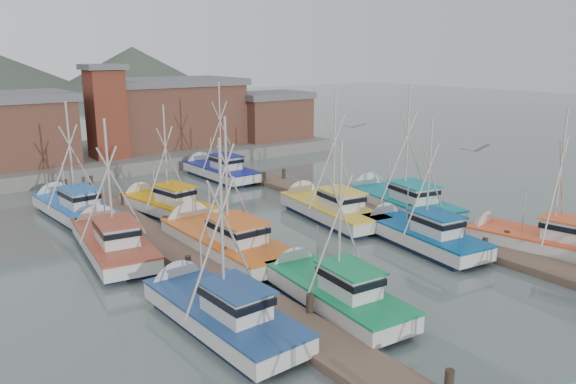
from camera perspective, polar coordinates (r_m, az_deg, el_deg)
ground at (r=28.92m, az=9.10°, el=-8.14°), size 260.00×260.00×0.00m
dock_left at (r=27.86m, az=-7.31°, el=-8.49°), size 2.30×46.00×1.50m
dock_right at (r=36.31m, az=12.34°, el=-3.29°), size 2.30×46.00×1.50m
quay at (r=59.70m, az=-17.08°, el=3.58°), size 44.00×16.00×1.20m
shed_center at (r=61.36m, az=-12.04°, el=8.02°), size 14.84×9.54×6.90m
shed_right at (r=64.28m, az=-1.85°, el=7.82°), size 8.48×6.36×5.20m
lookout_tower at (r=54.64m, az=-18.00°, el=7.85°), size 3.60×3.60×8.50m
boat_4 at (r=25.03m, az=4.19°, el=-9.94°), size 3.30×8.68×8.05m
boat_5 at (r=33.16m, az=12.98°, el=-4.15°), size 3.72×8.96×8.13m
boat_6 at (r=23.39m, az=-7.40°, el=-11.82°), size 3.57×9.14×8.57m
boat_7 at (r=33.96m, az=24.09°, el=-4.61°), size 4.43×9.16×8.81m
boat_8 at (r=31.60m, az=-6.86°, el=-4.80°), size 3.60×10.41×8.59m
boat_9 at (r=37.57m, az=4.00°, el=-1.65°), size 4.07×9.72×9.52m
boat_10 at (r=32.62m, az=-17.53°, el=-4.77°), size 4.07×9.76×8.36m
boat_11 at (r=40.11m, az=11.03°, el=-0.86°), size 4.82×10.37×9.64m
boat_12 at (r=39.32m, az=-12.60°, el=-1.25°), size 4.03×8.85×8.20m
boat_13 at (r=49.81m, az=-7.20°, el=2.20°), size 3.70×9.18×9.20m
boat_14 at (r=40.40m, az=-21.12°, el=-1.46°), size 3.58×9.32×8.59m
gull_near at (r=20.61m, az=18.50°, el=4.11°), size 1.54×0.60×0.24m
gull_far at (r=30.60m, az=6.68°, el=6.63°), size 1.52×0.66×0.24m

